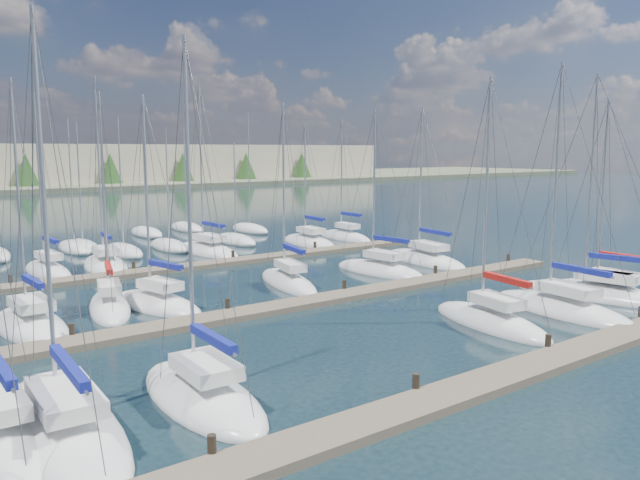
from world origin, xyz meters
TOP-DOWN VIEW (x-y plane):
  - ground at (0.00, 60.00)m, footprint 400.00×400.00m
  - dock_near at (0.00, 2.01)m, footprint 44.00×1.93m
  - dock_mid at (0.00, 16.01)m, footprint 44.00×1.93m
  - dock_far at (0.00, 30.01)m, footprint 44.00×1.93m
  - sailboat_f at (15.42, 7.08)m, footprint 4.81×10.09m
  - sailboat_r at (18.90, 35.30)m, footprint 2.36×7.58m
  - sailboat_h at (-13.07, 20.23)m, footprint 3.25×7.71m
  - sailboat_m at (15.87, 21.59)m, footprint 4.10×9.48m
  - sailboat_c at (-10.26, 7.09)m, footprint 3.21×7.99m
  - sailboat_g at (16.32, 7.10)m, footprint 2.63×7.30m
  - sailboat_o at (-4.95, 34.18)m, footprint 3.97×8.24m
  - sailboat_q at (14.06, 34.66)m, footprint 3.73×8.46m
  - sailboat_n at (-8.97, 34.31)m, footprint 2.72×7.46m
  - sailboat_j at (-6.46, 20.52)m, footprint 4.09×7.64m
  - sailboat_i at (-8.75, 21.57)m, footprint 4.06×7.84m
  - sailboat_b at (-14.82, 7.39)m, footprint 3.56×10.21m
  - sailboat_p at (4.25, 35.86)m, footprint 3.31×9.03m
  - sailboat_d at (5.55, 7.16)m, footprint 3.71×8.14m
  - sailboat_e at (10.67, 6.54)m, footprint 3.67×9.08m
  - sailboat_k at (2.64, 21.02)m, footprint 3.85×8.36m
  - sailboat_a at (-16.47, 7.85)m, footprint 2.29×7.48m
  - sailboat_l at (10.14, 20.48)m, footprint 3.43×8.21m
  - distant_boats at (-4.34, 43.76)m, footprint 36.93×20.75m

SIDE VIEW (x-z plane):
  - ground at x=0.00m, z-range 0.00..0.00m
  - dock_near at x=0.00m, z-range -0.40..0.70m
  - dock_mid at x=0.00m, z-range -0.40..0.70m
  - dock_far at x=0.00m, z-range -0.40..0.70m
  - sailboat_b at x=-14.82m, z-range -6.65..6.99m
  - sailboat_q at x=14.06m, z-range -5.80..6.14m
  - sailboat_m at x=15.87m, z-range -6.17..6.52m
  - sailboat_f at x=15.42m, z-range -6.69..7.05m
  - sailboat_l at x=10.14m, z-range -5.92..6.28m
  - sailboat_h at x=-13.07m, z-range -6.24..6.60m
  - sailboat_c at x=-10.26m, z-range -6.43..6.79m
  - sailboat_e at x=10.67m, z-range -6.81..7.17m
  - sailboat_a at x=-16.47m, z-range -5.29..5.66m
  - sailboat_p at x=4.25m, z-range -7.30..7.66m
  - sailboat_j at x=-6.46m, z-range -6.02..6.38m
  - sailboat_g at x=16.32m, z-range -5.99..6.36m
  - sailboat_d at x=5.55m, z-range -6.28..6.66m
  - sailboat_o at x=-4.95m, z-range -7.20..7.58m
  - sailboat_k at x=2.64m, z-range -6.02..6.40m
  - sailboat_r at x=18.90m, z-range -6.07..6.46m
  - sailboat_i at x=-8.75m, z-range -6.07..6.46m
  - sailboat_n at x=-8.97m, z-range -6.49..6.89m
  - distant_boats at x=-4.34m, z-range -6.36..6.94m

